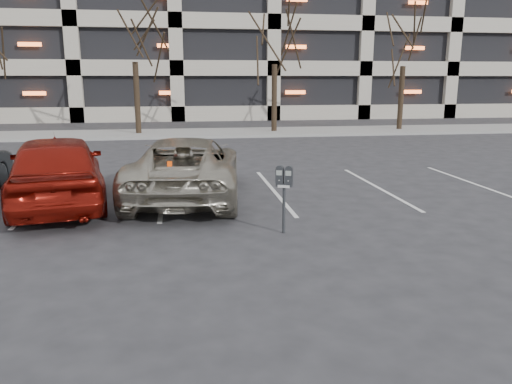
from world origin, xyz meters
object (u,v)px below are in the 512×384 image
(tree_b, at_px, (133,15))
(parking_meter, at_px, (284,183))
(tree_c, at_px, (275,20))
(car_red, at_px, (57,170))
(suv_silver, at_px, (186,168))
(tree_d, at_px, (406,25))

(tree_b, height_order, parking_meter, tree_b)
(tree_c, xyz_separation_m, car_red, (-7.68, -14.48, -4.85))
(suv_silver, bearing_deg, tree_c, -102.68)
(suv_silver, distance_m, car_red, 2.88)
(tree_c, relative_size, tree_d, 1.02)
(tree_b, bearing_deg, tree_d, 0.00)
(tree_b, distance_m, car_red, 15.33)
(parking_meter, bearing_deg, suv_silver, 142.99)
(parking_meter, bearing_deg, tree_c, 103.85)
(tree_b, relative_size, tree_c, 1.02)
(car_red, bearing_deg, suv_silver, 176.69)
(tree_b, distance_m, suv_silver, 15.14)
(tree_d, relative_size, suv_silver, 1.39)
(suv_silver, xyz_separation_m, car_red, (-2.86, -0.38, 0.09))
(tree_c, relative_size, parking_meter, 6.29)
(tree_c, bearing_deg, parking_meter, -100.13)
(car_red, bearing_deg, tree_b, -103.58)
(tree_d, relative_size, car_red, 1.58)
(tree_d, distance_m, suv_silver, 19.03)
(tree_b, bearing_deg, tree_c, 0.00)
(tree_c, xyz_separation_m, suv_silver, (-4.83, -14.10, -4.94))
(tree_b, relative_size, parking_meter, 6.43)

